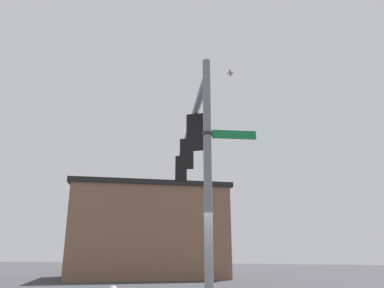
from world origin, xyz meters
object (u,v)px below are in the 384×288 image
object	(u,v)px
traffic_light_mid_inner	(188,155)
bird_flying	(230,73)
traffic_light_mid_outer	(182,169)
traffic_light_nearest_pole	(196,134)
street_name_sign	(224,134)

from	to	relation	value
traffic_light_mid_inner	bird_flying	size ratio (longest dim) A/B	3.02
traffic_light_mid_outer	bird_flying	bearing A→B (deg)	-50.59
traffic_light_nearest_pole	traffic_light_mid_inner	distance (m)	2.65
traffic_light_mid_inner	bird_flying	bearing A→B (deg)	-27.83
traffic_light_nearest_pole	street_name_sign	bearing A→B (deg)	-58.46
bird_flying	traffic_light_mid_outer	bearing A→B (deg)	129.41
traffic_light_mid_outer	street_name_sign	world-z (taller)	traffic_light_mid_outer
street_name_sign	bird_flying	xyz separation A→B (m)	(-0.28, 3.46, 3.51)
traffic_light_nearest_pole	bird_flying	distance (m)	3.27
traffic_light_mid_inner	street_name_sign	world-z (taller)	traffic_light_mid_inner
traffic_light_mid_outer	bird_flying	world-z (taller)	bird_flying
traffic_light_nearest_pole	traffic_light_mid_inner	world-z (taller)	same
bird_flying	traffic_light_nearest_pole	bearing A→B (deg)	-122.67
traffic_light_nearest_pole	traffic_light_mid_inner	bearing A→B (deg)	111.15
traffic_light_nearest_pole	traffic_light_mid_outer	distance (m)	5.29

